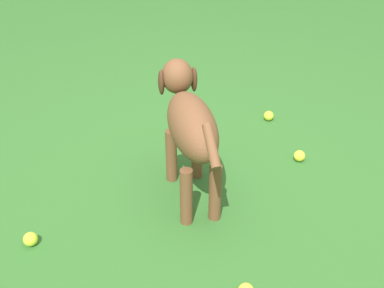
{
  "coord_description": "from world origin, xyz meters",
  "views": [
    {
      "loc": [
        -1.85,
        0.96,
        1.54
      ],
      "look_at": [
        -0.08,
        0.05,
        0.33
      ],
      "focal_mm": 44.89,
      "sensor_mm": 36.0,
      "label": 1
    }
  ],
  "objects_px": {
    "tennis_ball_1": "(299,156)",
    "dog": "(189,122)",
    "tennis_ball_3": "(30,239)",
    "tennis_ball_4": "(269,116)"
  },
  "relations": [
    {
      "from": "tennis_ball_3",
      "to": "tennis_ball_4",
      "type": "xyz_separation_m",
      "value": [
        0.49,
        -1.66,
        0.0
      ]
    },
    {
      "from": "dog",
      "to": "tennis_ball_4",
      "type": "bearing_deg",
      "value": -46.97
    },
    {
      "from": "tennis_ball_3",
      "to": "tennis_ball_4",
      "type": "bearing_deg",
      "value": -73.54
    },
    {
      "from": "tennis_ball_1",
      "to": "dog",
      "type": "bearing_deg",
      "value": 87.4
    },
    {
      "from": "dog",
      "to": "tennis_ball_1",
      "type": "xyz_separation_m",
      "value": [
        -0.03,
        -0.7,
        -0.38
      ]
    },
    {
      "from": "tennis_ball_1",
      "to": "tennis_ball_4",
      "type": "height_order",
      "value": "same"
    },
    {
      "from": "dog",
      "to": "tennis_ball_1",
      "type": "distance_m",
      "value": 0.8
    },
    {
      "from": "tennis_ball_1",
      "to": "tennis_ball_4",
      "type": "xyz_separation_m",
      "value": [
        0.49,
        -0.13,
        0.0
      ]
    },
    {
      "from": "tennis_ball_3",
      "to": "tennis_ball_1",
      "type": "bearing_deg",
      "value": -90.01
    },
    {
      "from": "dog",
      "to": "tennis_ball_1",
      "type": "relative_size",
      "value": 13.85
    }
  ]
}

